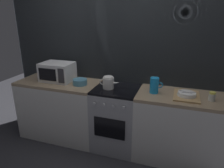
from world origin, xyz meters
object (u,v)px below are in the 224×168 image
at_px(mixing_bowl, 80,82).
at_px(kettle, 108,83).
at_px(pitcher, 154,85).
at_px(dish_pile, 187,95).
at_px(spice_jar, 212,96).
at_px(stove_unit, 116,118).
at_px(microwave, 57,72).

bearing_deg(mixing_bowl, kettle, -2.11).
bearing_deg(pitcher, dish_pile, -1.02).
bearing_deg(dish_pile, spice_jar, -5.40).
xyz_separation_m(stove_unit, mixing_bowl, (-0.53, -0.03, 0.49)).
bearing_deg(kettle, microwave, 174.54).
bearing_deg(dish_pile, pitcher, 178.98).
distance_m(microwave, mixing_bowl, 0.41).
bearing_deg(spice_jar, stove_unit, 177.67).
distance_m(mixing_bowl, pitcher, 1.03).
bearing_deg(microwave, dish_pile, -1.74).
bearing_deg(pitcher, mixing_bowl, -179.17).
xyz_separation_m(pitcher, spice_jar, (0.66, -0.03, -0.05)).
bearing_deg(mixing_bowl, spice_jar, -0.60).
relative_size(stove_unit, dish_pile, 2.25).
bearing_deg(kettle, stove_unit, 24.54).
height_order(mixing_bowl, pitcher, pitcher).
relative_size(dish_pile, spice_jar, 3.81).
bearing_deg(mixing_bowl, dish_pile, 0.33).
relative_size(stove_unit, spice_jar, 8.57).
distance_m(stove_unit, pitcher, 0.74).
distance_m(kettle, dish_pile, 0.99).
distance_m(microwave, dish_pile, 1.83).
relative_size(microwave, dish_pile, 1.15).
relative_size(kettle, mixing_bowl, 1.42).
xyz_separation_m(kettle, spice_jar, (1.27, -0.00, -0.03)).
bearing_deg(kettle, dish_pile, 1.39).
xyz_separation_m(stove_unit, kettle, (-0.10, -0.05, 0.53)).
bearing_deg(microwave, spice_jar, -2.22).
xyz_separation_m(stove_unit, microwave, (-0.93, 0.03, 0.59)).
relative_size(kettle, spice_jar, 2.71).
height_order(mixing_bowl, spice_jar, spice_jar).
bearing_deg(microwave, stove_unit, -2.08).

